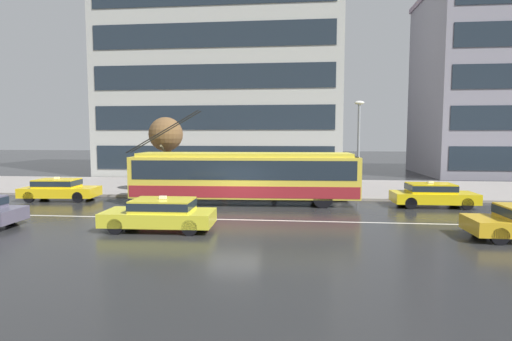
{
  "coord_description": "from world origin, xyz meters",
  "views": [
    {
      "loc": [
        2.99,
        -18.95,
        3.82
      ],
      "look_at": [
        0.72,
        3.4,
        1.85
      ],
      "focal_mm": 28.13,
      "sensor_mm": 36.0,
      "label": 1
    }
  ],
  "objects_px": {
    "street_lamp": "(359,139)",
    "street_tree_bare": "(166,136)",
    "taxi_queued_behind_bus": "(59,188)",
    "taxi_ahead_of_bus": "(432,194)",
    "pedestrian_at_shelter": "(276,170)",
    "pedestrian_approaching_curb": "(223,166)",
    "trolleybus": "(245,176)",
    "taxi_oncoming_near": "(161,213)"
  },
  "relations": [
    {
      "from": "trolleybus",
      "to": "street_lamp",
      "type": "relative_size",
      "value": 2.24
    },
    {
      "from": "trolleybus",
      "to": "street_lamp",
      "type": "xyz_separation_m",
      "value": [
        6.61,
        2.79,
        2.03
      ]
    },
    {
      "from": "pedestrian_at_shelter",
      "to": "street_lamp",
      "type": "bearing_deg",
      "value": 2.75
    },
    {
      "from": "taxi_oncoming_near",
      "to": "pedestrian_at_shelter",
      "type": "height_order",
      "value": "pedestrian_at_shelter"
    },
    {
      "from": "street_tree_bare",
      "to": "street_lamp",
      "type": "bearing_deg",
      "value": -1.58
    },
    {
      "from": "trolleybus",
      "to": "taxi_oncoming_near",
      "type": "xyz_separation_m",
      "value": [
        -2.58,
        -6.63,
        -0.87
      ]
    },
    {
      "from": "trolleybus",
      "to": "taxi_ahead_of_bus",
      "type": "height_order",
      "value": "trolleybus"
    },
    {
      "from": "trolleybus",
      "to": "pedestrian_approaching_curb",
      "type": "bearing_deg",
      "value": 116.04
    },
    {
      "from": "taxi_oncoming_near",
      "to": "pedestrian_at_shelter",
      "type": "bearing_deg",
      "value": 65.53
    },
    {
      "from": "street_lamp",
      "to": "street_tree_bare",
      "type": "xyz_separation_m",
      "value": [
        -12.17,
        0.34,
        0.2
      ]
    },
    {
      "from": "pedestrian_approaching_curb",
      "to": "street_tree_bare",
      "type": "relative_size",
      "value": 0.42
    },
    {
      "from": "taxi_oncoming_near",
      "to": "pedestrian_at_shelter",
      "type": "distance_m",
      "value": 10.13
    },
    {
      "from": "taxi_ahead_of_bus",
      "to": "taxi_queued_behind_bus",
      "type": "height_order",
      "value": "same"
    },
    {
      "from": "taxi_oncoming_near",
      "to": "street_tree_bare",
      "type": "bearing_deg",
      "value": 106.97
    },
    {
      "from": "taxi_ahead_of_bus",
      "to": "street_tree_bare",
      "type": "xyz_separation_m",
      "value": [
        -15.69,
        3.14,
        3.11
      ]
    },
    {
      "from": "taxi_ahead_of_bus",
      "to": "pedestrian_at_shelter",
      "type": "height_order",
      "value": "pedestrian_at_shelter"
    },
    {
      "from": "trolleybus",
      "to": "street_tree_bare",
      "type": "bearing_deg",
      "value": 150.64
    },
    {
      "from": "trolleybus",
      "to": "taxi_queued_behind_bus",
      "type": "xyz_separation_m",
      "value": [
        -11.05,
        -0.0,
        -0.87
      ]
    },
    {
      "from": "pedestrian_approaching_curb",
      "to": "street_lamp",
      "type": "height_order",
      "value": "street_lamp"
    },
    {
      "from": "trolleybus",
      "to": "pedestrian_at_shelter",
      "type": "relative_size",
      "value": 6.81
    },
    {
      "from": "pedestrian_at_shelter",
      "to": "pedestrian_approaching_curb",
      "type": "height_order",
      "value": "pedestrian_approaching_curb"
    },
    {
      "from": "trolleybus",
      "to": "street_lamp",
      "type": "distance_m",
      "value": 7.46
    },
    {
      "from": "street_tree_bare",
      "to": "taxi_queued_behind_bus",
      "type": "bearing_deg",
      "value": -150.32
    },
    {
      "from": "street_tree_bare",
      "to": "taxi_ahead_of_bus",
      "type": "bearing_deg",
      "value": -11.32
    },
    {
      "from": "taxi_oncoming_near",
      "to": "street_lamp",
      "type": "distance_m",
      "value": 13.48
    },
    {
      "from": "taxi_queued_behind_bus",
      "to": "street_tree_bare",
      "type": "distance_m",
      "value": 7.04
    },
    {
      "from": "pedestrian_at_shelter",
      "to": "street_lamp",
      "type": "distance_m",
      "value": 5.38
    },
    {
      "from": "trolleybus",
      "to": "street_lamp",
      "type": "bearing_deg",
      "value": 22.88
    },
    {
      "from": "street_lamp",
      "to": "pedestrian_at_shelter",
      "type": "bearing_deg",
      "value": -177.25
    },
    {
      "from": "street_lamp",
      "to": "taxi_ahead_of_bus",
      "type": "bearing_deg",
      "value": -38.57
    },
    {
      "from": "taxi_oncoming_near",
      "to": "street_tree_bare",
      "type": "xyz_separation_m",
      "value": [
        -2.98,
        9.75,
        3.11
      ]
    },
    {
      "from": "taxi_ahead_of_bus",
      "to": "taxi_queued_behind_bus",
      "type": "xyz_separation_m",
      "value": [
        -21.18,
        0.01,
        0.0
      ]
    },
    {
      "from": "taxi_ahead_of_bus",
      "to": "street_lamp",
      "type": "bearing_deg",
      "value": 141.43
    },
    {
      "from": "taxi_ahead_of_bus",
      "to": "street_tree_bare",
      "type": "distance_m",
      "value": 16.3
    },
    {
      "from": "taxi_queued_behind_bus",
      "to": "taxi_oncoming_near",
      "type": "relative_size",
      "value": 0.99
    },
    {
      "from": "trolleybus",
      "to": "pedestrian_approaching_curb",
      "type": "distance_m",
      "value": 4.56
    },
    {
      "from": "taxi_oncoming_near",
      "to": "street_tree_bare",
      "type": "height_order",
      "value": "street_tree_bare"
    },
    {
      "from": "pedestrian_at_shelter",
      "to": "taxi_ahead_of_bus",
      "type": "bearing_deg",
      "value": -16.71
    },
    {
      "from": "pedestrian_at_shelter",
      "to": "pedestrian_approaching_curb",
      "type": "distance_m",
      "value": 3.91
    },
    {
      "from": "trolleybus",
      "to": "pedestrian_at_shelter",
      "type": "xyz_separation_m",
      "value": [
        1.59,
        2.55,
        0.11
      ]
    },
    {
      "from": "taxi_queued_behind_bus",
      "to": "taxi_ahead_of_bus",
      "type": "bearing_deg",
      "value": -0.03
    },
    {
      "from": "pedestrian_approaching_curb",
      "to": "street_lamp",
      "type": "bearing_deg",
      "value": -8.6
    }
  ]
}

